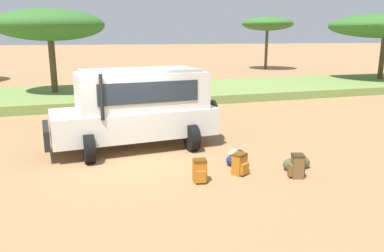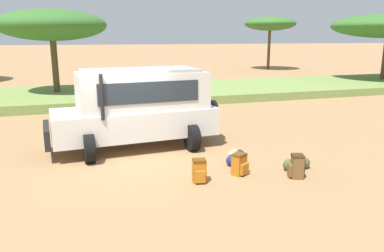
{
  "view_description": "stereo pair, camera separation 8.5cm",
  "coord_description": "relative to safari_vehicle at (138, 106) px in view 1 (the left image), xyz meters",
  "views": [
    {
      "loc": [
        -1.41,
        -10.32,
        3.38
      ],
      "look_at": [
        1.66,
        -0.85,
        1.0
      ],
      "focal_mm": 35.0,
      "sensor_mm": 36.0,
      "label": 1
    },
    {
      "loc": [
        -1.33,
        -10.34,
        3.38
      ],
      "look_at": [
        1.66,
        -0.85,
        1.0
      ],
      "focal_mm": 35.0,
      "sensor_mm": 36.0,
      "label": 2
    }
  ],
  "objects": [
    {
      "name": "duffel_bag_low_black_case",
      "position": [
        2.27,
        -2.31,
        -1.14
      ],
      "size": [
        0.72,
        0.72,
        0.39
      ],
      "color": "navy",
      "rests_on": "ground_plane"
    },
    {
      "name": "backpack_beside_front_wheel",
      "position": [
        1.99,
        -3.19,
        -1.03
      ],
      "size": [
        0.43,
        0.44,
        0.55
      ],
      "color": "#B26619",
      "rests_on": "ground_plane"
    },
    {
      "name": "acacia_tree_right_mid",
      "position": [
        17.9,
        24.43,
        3.37
      ],
      "size": [
        5.19,
        5.57,
        5.39
      ],
      "color": "brown",
      "rests_on": "ground_plane"
    },
    {
      "name": "backpack_near_rear_wheel",
      "position": [
        0.87,
        -3.36,
        -1.02
      ],
      "size": [
        0.36,
        0.4,
        0.57
      ],
      "color": "#B26619",
      "rests_on": "ground_plane"
    },
    {
      "name": "acacia_tree_centre_back",
      "position": [
        -2.75,
        10.31,
        2.67
      ],
      "size": [
        5.68,
        5.09,
        4.8
      ],
      "color": "brown",
      "rests_on": "ground_plane"
    },
    {
      "name": "backpack_cluster_center",
      "position": [
        3.23,
        -3.8,
        -1.01
      ],
      "size": [
        0.43,
        0.38,
        0.59
      ],
      "color": "brown",
      "rests_on": "ground_plane"
    },
    {
      "name": "ground_plane",
      "position": [
        -0.48,
        -0.95,
        -1.29
      ],
      "size": [
        320.0,
        320.0,
        0.0
      ],
      "primitive_type": "plane",
      "color": "#9E754C"
    },
    {
      "name": "safari_vehicle",
      "position": [
        0.0,
        0.0,
        0.0
      ],
      "size": [
        5.42,
        2.97,
        2.44
      ],
      "color": "silver",
      "rests_on": "ground_plane"
    },
    {
      "name": "grass_bank",
      "position": [
        -0.48,
        9.8,
        -1.07
      ],
      "size": [
        120.0,
        7.0,
        0.44
      ],
      "color": "olive",
      "rests_on": "ground_plane"
    },
    {
      "name": "duffel_bag_soft_canvas",
      "position": [
        3.57,
        -3.28,
        -1.14
      ],
      "size": [
        0.79,
        0.34,
        0.4
      ],
      "color": "#4C5133",
      "rests_on": "ground_plane"
    }
  ]
}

